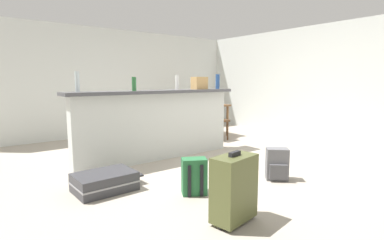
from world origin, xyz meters
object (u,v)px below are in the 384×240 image
at_px(bottle_green, 134,84).
at_px(suitcase_upright_olive, 234,188).
at_px(bottle_blue, 218,82).
at_px(grocery_bag, 199,83).
at_px(bottle_clear, 77,82).
at_px(dining_table, 202,109).
at_px(backpack_grey, 277,165).
at_px(backpack_green, 194,177).
at_px(dining_chair_far_side, 189,112).
at_px(dining_chair_near_partition, 215,116).
at_px(bottle_white, 177,82).
at_px(suitcase_flat_charcoal, 105,182).

distance_m(bottle_green, suitcase_upright_olive, 2.45).
bearing_deg(bottle_blue, grocery_bag, 174.83).
bearing_deg(bottle_green, bottle_blue, 1.28).
xyz_separation_m(bottle_clear, bottle_green, (0.81, -0.08, -0.03)).
height_order(dining_table, backpack_grey, dining_table).
bearing_deg(suitcase_upright_olive, backpack_green, 79.42).
bearing_deg(bottle_clear, grocery_bag, -0.20).
distance_m(bottle_clear, dining_chair_far_side, 3.71).
bearing_deg(bottle_clear, bottle_blue, -1.00).
height_order(bottle_blue, backpack_green, bottle_blue).
bearing_deg(dining_chair_near_partition, bottle_green, -162.24).
relative_size(bottle_clear, dining_table, 0.26).
xyz_separation_m(bottle_blue, dining_table, (0.61, 1.18, -0.63)).
xyz_separation_m(bottle_blue, grocery_bag, (-0.41, 0.04, -0.03)).
xyz_separation_m(grocery_bag, suitcase_upright_olive, (-1.49, -2.34, -0.92)).
bearing_deg(backpack_grey, bottle_white, 98.25).
relative_size(bottle_blue, dining_chair_near_partition, 0.29).
distance_m(dining_table, backpack_green, 3.62).
bearing_deg(bottle_white, dining_table, 36.74).
height_order(bottle_blue, backpack_grey, bottle_blue).
bearing_deg(bottle_blue, bottle_green, -178.72).
xyz_separation_m(bottle_clear, grocery_bag, (2.13, -0.01, -0.03)).
relative_size(bottle_green, bottle_blue, 0.78).
relative_size(dining_table, backpack_green, 2.62).
distance_m(bottle_green, bottle_blue, 1.74).
bearing_deg(bottle_white, bottle_blue, -5.41).
height_order(bottle_clear, bottle_blue, bottle_clear).
xyz_separation_m(dining_table, suitcase_flat_charcoal, (-3.15, -1.98, -0.54)).
bearing_deg(dining_chair_near_partition, bottle_white, -156.67).
relative_size(bottle_green, dining_chair_far_side, 0.23).
bearing_deg(bottle_green, bottle_white, 7.85).
bearing_deg(bottle_green, dining_chair_near_partition, 17.76).
xyz_separation_m(dining_chair_near_partition, backpack_grey, (-1.16, -2.51, -0.31)).
relative_size(bottle_green, backpack_grey, 0.50).
distance_m(dining_chair_far_side, suitcase_upright_olive, 4.80).
distance_m(bottle_white, suitcase_flat_charcoal, 2.22).
xyz_separation_m(dining_chair_far_side, suitcase_flat_charcoal, (-3.19, -2.55, -0.41)).
xyz_separation_m(dining_table, backpack_green, (-2.36, -2.71, -0.44)).
bearing_deg(bottle_blue, bottle_white, 174.59).
xyz_separation_m(bottle_blue, backpack_green, (-1.76, -1.53, -1.08)).
height_order(bottle_white, suitcase_flat_charcoal, bottle_white).
relative_size(bottle_green, grocery_bag, 0.81).
bearing_deg(dining_table, bottle_clear, -160.19).
relative_size(dining_chair_far_side, backpack_grey, 2.21).
relative_size(bottle_green, backpack_green, 0.50).
bearing_deg(dining_chair_far_side, suitcase_flat_charcoal, -141.37).
height_order(bottle_blue, grocery_bag, bottle_blue).
relative_size(bottle_green, suitcase_flat_charcoal, 0.25).
bearing_deg(dining_table, backpack_grey, -111.81).
distance_m(dining_table, suitcase_flat_charcoal, 3.76).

